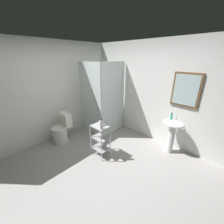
{
  "coord_description": "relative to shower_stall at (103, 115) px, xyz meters",
  "views": [
    {
      "loc": [
        1.65,
        -1.37,
        2.11
      ],
      "look_at": [
        -0.24,
        0.62,
        1.01
      ],
      "focal_mm": 22.09,
      "sensor_mm": 36.0,
      "label": 1
    }
  ],
  "objects": [
    {
      "name": "hand_soap_bottle",
      "position": [
        1.89,
        0.34,
        0.41
      ],
      "size": [
        0.05,
        0.05,
        0.16
      ],
      "color": "#2DBC99",
      "rests_on": "pedestal_sink"
    },
    {
      "name": "ground_plane",
      "position": [
        1.21,
        -1.22,
        -0.47
      ],
      "size": [
        4.2,
        4.2,
        0.02
      ],
      "primitive_type": "cube",
      "color": "#979392"
    },
    {
      "name": "rinse_cup",
      "position": [
        0.89,
        -0.84,
        0.33
      ],
      "size": [
        0.08,
        0.08,
        0.11
      ],
      "primitive_type": "cylinder",
      "color": "#B24742",
      "rests_on": "storage_cart"
    },
    {
      "name": "pedestal_sink",
      "position": [
        1.98,
        0.3,
        0.12
      ],
      "size": [
        0.46,
        0.37,
        0.81
      ],
      "color": "white",
      "rests_on": "ground_plane"
    },
    {
      "name": "lotion_bottle_white",
      "position": [
        1.01,
        -0.95,
        0.38
      ],
      "size": [
        0.07,
        0.07,
        0.24
      ],
      "color": "silver",
      "rests_on": "storage_cart"
    },
    {
      "name": "wall_back",
      "position": [
        1.22,
        0.63,
        0.79
      ],
      "size": [
        4.2,
        0.14,
        2.5
      ],
      "color": "white",
      "rests_on": "ground_plane"
    },
    {
      "name": "storage_cart",
      "position": [
        0.88,
        -0.89,
        -0.03
      ],
      "size": [
        0.38,
        0.28,
        0.74
      ],
      "color": "silver",
      "rests_on": "ground_plane"
    },
    {
      "name": "shower_stall",
      "position": [
        0.0,
        0.0,
        0.0
      ],
      "size": [
        0.92,
        0.92,
        2.0
      ],
      "color": "white",
      "rests_on": "ground_plane"
    },
    {
      "name": "wall_left",
      "position": [
        -0.64,
        -1.22,
        0.79
      ],
      "size": [
        0.1,
        4.2,
        2.5
      ],
      "primitive_type": "cube",
      "color": "white",
      "rests_on": "ground_plane"
    },
    {
      "name": "toilet",
      "position": [
        -0.27,
        -1.22,
        -0.15
      ],
      "size": [
        0.37,
        0.49,
        0.76
      ],
      "color": "white",
      "rests_on": "ground_plane"
    },
    {
      "name": "sink_faucet",
      "position": [
        1.98,
        0.42,
        0.4
      ],
      "size": [
        0.03,
        0.03,
        0.1
      ],
      "primitive_type": "cylinder",
      "color": "silver",
      "rests_on": "pedestal_sink"
    }
  ]
}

